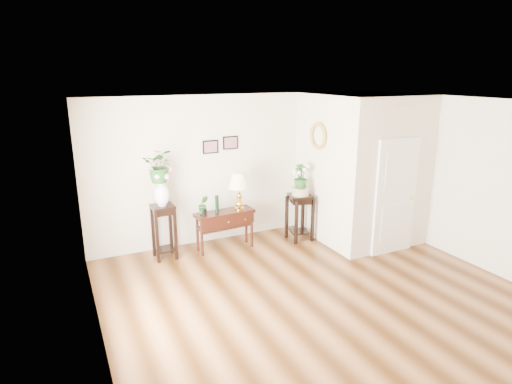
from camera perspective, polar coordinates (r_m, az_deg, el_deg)
floor at (r=6.57m, az=8.28°, el=-13.50°), size 6.00×5.50×0.02m
ceiling at (r=5.76m, az=9.39°, el=11.64°), size 6.00×5.50×0.02m
wall_back at (r=8.35m, az=-1.84°, el=3.33°), size 6.00×0.02×2.80m
wall_front at (r=4.22m, az=30.65°, el=-11.73°), size 6.00×0.02×2.80m
wall_left at (r=5.05m, az=-20.82°, el=-6.10°), size 0.02×5.50×2.80m
wall_right at (r=8.06m, az=26.76°, el=1.17°), size 0.02×5.50×2.80m
partition at (r=8.62m, az=13.76°, el=3.28°), size 1.80×1.95×2.80m
door at (r=7.98m, az=18.10°, el=-0.63°), size 0.90×0.05×2.10m
art_print_left at (r=8.01m, az=-6.09°, el=6.00°), size 0.30×0.02×0.25m
art_print_right at (r=8.14m, az=-3.43°, el=6.58°), size 0.30×0.02×0.25m
wall_ornament at (r=8.05m, az=8.25°, el=7.42°), size 0.07×0.51×0.51m
console_table at (r=7.96m, az=-4.17°, el=-5.10°), size 1.12×0.45×0.73m
table_lamp at (r=7.84m, az=-2.26°, el=0.13°), size 0.51×0.51×0.71m
green_vase at (r=7.74m, az=-5.23°, el=-1.53°), size 0.09×0.09×0.32m
potted_plant at (r=7.66m, az=-7.05°, el=-1.78°), size 0.21×0.18×0.34m
plant_stand_a at (r=7.69m, az=-12.17°, el=-5.21°), size 0.39×0.39×0.98m
porcelain_vase at (r=7.47m, az=-12.48°, el=-0.10°), size 0.31×0.31×0.46m
lily_arrangement at (r=7.36m, az=-12.69°, el=3.41°), size 0.67×0.63×0.59m
plant_stand_b at (r=8.40m, az=5.84°, el=-3.37°), size 0.53×0.53×0.91m
ceramic_bowl at (r=8.24m, az=5.94°, el=0.15°), size 0.39×0.39×0.15m
narcissus at (r=8.17m, az=5.99°, el=2.03°), size 0.30×0.30×0.48m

